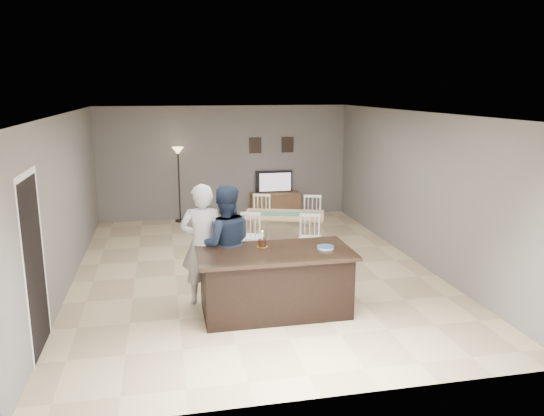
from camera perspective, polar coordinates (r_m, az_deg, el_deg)
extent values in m
plane|color=tan|center=(9.30, -2.03, -6.69)|extent=(8.00, 8.00, 0.00)
plane|color=slate|center=(12.85, -5.12, 4.89)|extent=(6.00, 0.00, 6.00)
plane|color=slate|center=(5.18, 5.46, -6.97)|extent=(6.00, 0.00, 6.00)
plane|color=slate|center=(8.95, -21.38, 0.63)|extent=(0.00, 8.00, 8.00)
plane|color=slate|center=(9.89, 15.31, 2.14)|extent=(0.00, 8.00, 8.00)
plane|color=white|center=(8.78, -2.17, 10.17)|extent=(8.00, 8.00, 0.00)
cube|color=black|center=(7.49, 0.31, -8.10)|extent=(2.00, 1.00, 0.85)
cube|color=black|center=(7.35, 0.31, -4.82)|extent=(2.15, 1.10, 0.05)
cube|color=brown|center=(13.00, 0.34, 0.34)|extent=(1.20, 0.40, 0.60)
imported|color=black|center=(12.96, 0.28, 2.83)|extent=(0.91, 0.12, 0.53)
plane|color=orange|center=(12.88, 0.36, 2.80)|extent=(0.78, 0.00, 0.78)
cube|color=black|center=(12.89, -1.81, 6.75)|extent=(0.30, 0.02, 0.38)
cube|color=black|center=(13.05, 1.68, 6.82)|extent=(0.30, 0.02, 0.38)
plane|color=black|center=(6.84, -24.16, -5.78)|extent=(0.00, 2.10, 2.10)
plane|color=white|center=(6.60, -24.98, 3.25)|extent=(0.00, 1.02, 1.02)
imported|color=#B1B1B5|center=(7.74, -7.46, -3.89)|extent=(0.69, 0.49, 1.78)
imported|color=#1A243A|center=(7.77, -5.07, -3.90)|extent=(0.86, 0.68, 1.75)
cylinder|color=gold|center=(7.53, -1.04, -4.17)|extent=(0.15, 0.15, 0.00)
cylinder|color=#38180F|center=(7.52, -1.05, -3.78)|extent=(0.11, 0.11, 0.10)
cylinder|color=white|center=(7.49, -1.05, -2.98)|extent=(0.02, 0.02, 0.11)
sphere|color=#FFBF4C|center=(7.47, -1.05, -2.49)|extent=(0.02, 0.02, 0.02)
cylinder|color=white|center=(7.47, 5.78, -4.34)|extent=(0.23, 0.23, 0.01)
cylinder|color=white|center=(7.47, 5.78, -4.25)|extent=(0.23, 0.23, 0.01)
cylinder|color=white|center=(7.47, 5.78, -4.17)|extent=(0.23, 0.23, 0.01)
cylinder|color=#305293|center=(7.46, 5.79, -4.12)|extent=(0.24, 0.24, 0.00)
cube|color=#A58159|center=(10.24, 1.27, -0.75)|extent=(1.73, 1.29, 0.04)
cylinder|color=#A58159|center=(10.07, -2.84, -3.13)|extent=(0.06, 0.06, 0.68)
cylinder|color=#A58159|center=(10.65, 5.14, -2.28)|extent=(0.06, 0.06, 0.68)
cube|color=#3B6B51|center=(10.24, 1.27, -0.62)|extent=(1.39, 0.73, 0.01)
cube|color=white|center=(9.72, -2.17, -3.15)|extent=(0.50, 0.49, 0.04)
cylinder|color=white|center=(9.66, -3.25, -4.66)|extent=(0.03, 0.03, 0.41)
cylinder|color=white|center=(9.91, -1.09, -4.19)|extent=(0.03, 0.03, 0.41)
cube|color=white|center=(9.43, -2.34, -0.62)|extent=(0.36, 0.14, 0.05)
cube|color=white|center=(9.63, 4.09, -3.32)|extent=(0.50, 0.49, 0.04)
cylinder|color=white|center=(9.56, 3.06, -4.85)|extent=(0.03, 0.03, 0.41)
cylinder|color=white|center=(9.84, 5.05, -4.36)|extent=(0.03, 0.03, 0.41)
cube|color=white|center=(9.34, 4.10, -0.77)|extent=(0.36, 0.14, 0.05)
cube|color=white|center=(11.01, -1.20, -1.24)|extent=(0.50, 0.49, 0.04)
cylinder|color=white|center=(11.20, -0.27, -2.20)|extent=(0.03, 0.03, 0.41)
cylinder|color=white|center=(10.94, -2.14, -2.56)|extent=(0.03, 0.03, 0.41)
cube|color=white|center=(11.07, -1.10, 1.39)|extent=(0.36, 0.14, 0.05)
cube|color=white|center=(10.94, 4.32, -1.37)|extent=(0.50, 0.49, 0.04)
cylinder|color=white|center=(11.14, 5.16, -2.33)|extent=(0.03, 0.03, 0.41)
cylinder|color=white|center=(10.85, 3.41, -2.71)|extent=(0.03, 0.03, 0.41)
cube|color=white|center=(11.00, 4.38, 1.28)|extent=(0.36, 0.14, 0.05)
cylinder|color=black|center=(12.82, -9.81, -1.35)|extent=(0.26, 0.26, 0.03)
cylinder|color=black|center=(12.65, -9.95, 2.25)|extent=(0.03, 0.03, 1.63)
cone|color=#F9CC89|center=(12.52, -10.10, 6.08)|extent=(0.26, 0.26, 0.17)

